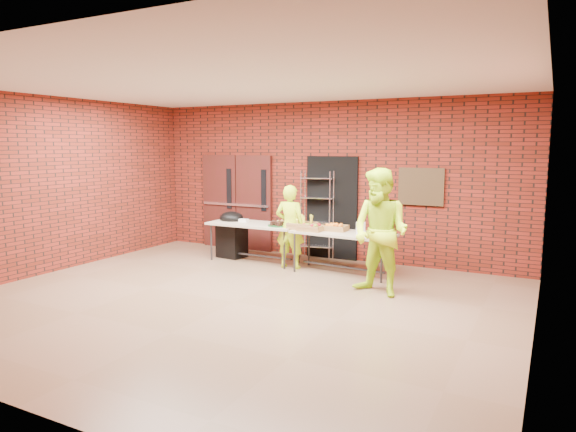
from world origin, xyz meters
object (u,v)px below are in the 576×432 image
object	(u,v)px
table_left	(255,226)
volunteer_man	(381,232)
coffee_dispenser	(383,220)
covered_grill	(232,234)
table_right	(343,236)
volunteer_woman	(290,227)
wire_rack	(317,215)

from	to	relation	value
table_left	volunteer_man	bearing A→B (deg)	-20.22
coffee_dispenser	covered_grill	bearing A→B (deg)	178.75
table_left	table_right	xyz separation A→B (m)	(1.93, -0.12, -0.01)
coffee_dispenser	volunteer_woman	bearing A→B (deg)	-172.91
wire_rack	covered_grill	xyz separation A→B (m)	(-1.61, -0.72, -0.42)
coffee_dispenser	volunteer_man	distance (m)	1.19
wire_rack	volunteer_man	distance (m)	2.75
table_left	volunteer_woman	size ratio (longest dim) A/B	1.19
wire_rack	covered_grill	bearing A→B (deg)	-166.45
table_right	covered_grill	size ratio (longest dim) A/B	1.99
covered_grill	volunteer_man	bearing A→B (deg)	-12.41
wire_rack	volunteer_man	xyz separation A→B (m)	(1.95, -1.94, 0.08)
table_right	volunteer_man	bearing A→B (deg)	-39.12
table_left	volunteer_man	size ratio (longest dim) A/B	0.96
volunteer_man	coffee_dispenser	bearing A→B (deg)	122.66
coffee_dispenser	volunteer_woman	size ratio (longest dim) A/B	0.31
covered_grill	volunteer_woman	bearing A→B (deg)	-4.26
table_left	table_right	size ratio (longest dim) A/B	0.99
coffee_dispenser	volunteer_woman	world-z (taller)	volunteer_woman
volunteer_woman	wire_rack	bearing A→B (deg)	-100.50
table_right	covered_grill	world-z (taller)	covered_grill
covered_grill	coffee_dispenser	bearing A→B (deg)	5.23
volunteer_woman	table_right	bearing A→B (deg)	177.63
coffee_dispenser	covered_grill	world-z (taller)	coffee_dispenser
table_right	volunteer_man	distance (m)	1.43
table_left	coffee_dispenser	world-z (taller)	coffee_dispenser
table_left	covered_grill	distance (m)	0.68
volunteer_woman	volunteer_man	bearing A→B (deg)	150.69
wire_rack	coffee_dispenser	distance (m)	1.82
wire_rack	table_right	distance (m)	1.37
table_left	volunteer_woman	bearing A→B (deg)	-10.29
table_right	coffee_dispenser	bearing A→B (deg)	19.20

